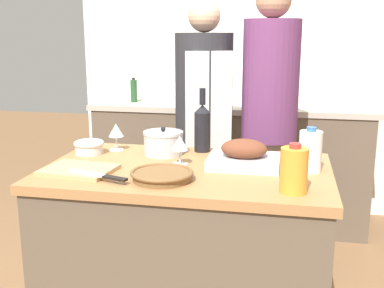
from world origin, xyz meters
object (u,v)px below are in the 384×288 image
at_px(wine_glass_right, 116,131).
at_px(person_cook_guest, 269,117).
at_px(wicker_basket, 162,175).
at_px(juice_jug, 294,170).
at_px(person_cook_aproned, 204,123).
at_px(condiment_bottle_tall, 134,91).
at_px(roasting_pan, 244,156).
at_px(mixing_bowl, 89,147).
at_px(condiment_bottle_short, 222,93).
at_px(knife_chef, 100,175).
at_px(wine_glass_left, 180,144).
at_px(stock_pot, 163,143).
at_px(cutting_board, 79,170).
at_px(milk_jug, 310,151).
at_px(wine_bottle_green, 202,127).

xyz_separation_m(wine_glass_right, person_cook_guest, (0.72, 0.61, -0.01)).
relative_size(wicker_basket, person_cook_guest, 0.15).
height_order(juice_jug, person_cook_aproned, person_cook_aproned).
height_order(wine_glass_right, person_cook_guest, person_cook_guest).
bearing_deg(condiment_bottle_tall, roasting_pan, -56.39).
bearing_deg(mixing_bowl, person_cook_aproned, 59.41).
bearing_deg(juice_jug, person_cook_aproned, 115.43).
bearing_deg(condiment_bottle_tall, condiment_bottle_short, 18.36).
bearing_deg(juice_jug, condiment_bottle_tall, 123.75).
relative_size(wine_glass_right, person_cook_aproned, 0.08).
bearing_deg(condiment_bottle_short, knife_chef, -95.88).
relative_size(roasting_pan, juice_jug, 1.67).
bearing_deg(person_cook_aproned, person_cook_guest, -24.19).
xyz_separation_m(mixing_bowl, juice_jug, (0.96, -0.39, 0.05)).
bearing_deg(wicker_basket, knife_chef, -167.78).
xyz_separation_m(wicker_basket, person_cook_guest, (0.37, 1.04, 0.06)).
relative_size(wine_glass_left, person_cook_guest, 0.08).
distance_m(knife_chef, person_cook_aproned, 1.14).
distance_m(wine_glass_left, person_cook_guest, 0.87).
distance_m(wicker_basket, person_cook_aproned, 1.07).
relative_size(stock_pot, condiment_bottle_tall, 1.02).
distance_m(cutting_board, condiment_bottle_short, 1.95).
height_order(roasting_pan, condiment_bottle_tall, condiment_bottle_tall).
xyz_separation_m(milk_jug, wine_glass_right, (-0.93, 0.19, 0.01)).
relative_size(stock_pot, person_cook_aproned, 0.12).
bearing_deg(milk_jug, person_cook_aproned, 125.93).
height_order(wicker_basket, person_cook_aproned, person_cook_aproned).
xyz_separation_m(stock_pot, condiment_bottle_tall, (-0.59, 1.34, 0.07)).
height_order(wine_glass_left, wine_glass_right, wine_glass_right).
distance_m(wine_bottle_green, person_cook_aproned, 0.59).
xyz_separation_m(cutting_board, wine_glass_left, (0.39, 0.20, 0.08)).
height_order(wine_bottle_green, person_cook_guest, person_cook_guest).
height_order(person_cook_aproned, person_cook_guest, person_cook_guest).
bearing_deg(condiment_bottle_tall, person_cook_guest, -33.60).
height_order(milk_jug, wine_glass_left, milk_jug).
height_order(stock_pot, milk_jug, milk_jug).
bearing_deg(knife_chef, wine_bottle_green, 60.18).
bearing_deg(juice_jug, wine_glass_right, 150.87).
xyz_separation_m(mixing_bowl, person_cook_aproned, (0.43, 0.73, -0.01)).
bearing_deg(wicker_basket, condiment_bottle_tall, 111.48).
bearing_deg(person_cook_guest, juice_jug, -71.49).
bearing_deg(person_cook_guest, roasting_pan, -84.04).
relative_size(condiment_bottle_short, person_cook_guest, 0.08).
height_order(wine_bottle_green, condiment_bottle_tall, wine_bottle_green).
relative_size(juice_jug, wine_glass_left, 1.43).
bearing_deg(knife_chef, person_cook_guest, 60.64).
bearing_deg(wine_glass_right, roasting_pan, -14.79).
relative_size(roasting_pan, person_cook_aproned, 0.19).
bearing_deg(wine_bottle_green, condiment_bottle_short, 94.18).
xyz_separation_m(milk_jug, person_cook_guest, (-0.21, 0.80, -0.00)).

